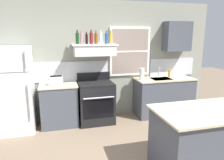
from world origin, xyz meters
name	(u,v)px	position (x,y,z in m)	size (l,w,h in m)	color
back_wall	(104,60)	(0.03, 2.23, 1.35)	(5.40, 0.11, 2.70)	gray
refrigerator	(15,90)	(-1.90, 1.84, 0.86)	(0.70, 0.72, 1.73)	white
counter_left_of_stove	(59,105)	(-1.05, 1.90, 0.46)	(0.79, 0.63, 0.91)	#474C56
toaster	(56,80)	(-1.09, 1.87, 1.01)	(0.30, 0.20, 0.19)	silver
stove_range	(96,102)	(-0.25, 1.86, 0.46)	(0.76, 0.69, 1.09)	black
range_hood_shelf	(94,50)	(-0.25, 1.96, 1.62)	(0.96, 0.52, 0.24)	silver
bottle_dark_green_wine	(77,38)	(-0.60, 1.99, 1.87)	(0.07, 0.07, 0.30)	#143819
bottle_rose_pink	(82,38)	(-0.50, 2.01, 1.87)	(0.07, 0.07, 0.29)	#C67F84
bottle_balsamic_dark	(87,39)	(-0.41, 1.95, 1.85)	(0.06, 0.06, 0.26)	black
bottle_red_label_wine	(91,38)	(-0.31, 1.99, 1.87)	(0.07, 0.07, 0.30)	maroon
bottle_amber_wine	(96,38)	(-0.20, 2.01, 1.86)	(0.07, 0.07, 0.28)	brown
bottle_clear_tall	(101,38)	(-0.10, 1.99, 1.87)	(0.06, 0.06, 0.31)	silver
bottle_blue_liqueur	(106,38)	(0.02, 1.94, 1.86)	(0.07, 0.07, 0.28)	#1E478C
bottle_champagne_gold_foil	(111,38)	(0.11, 1.93, 1.87)	(0.08, 0.08, 0.29)	#B29333
counter_right_with_sink	(164,96)	(1.45, 1.90, 0.46)	(1.43, 0.63, 0.91)	#474C56
sink_faucet	(159,71)	(1.35, 2.00, 1.08)	(0.03, 0.17, 0.28)	silver
paper_towel_roll	(142,74)	(0.85, 1.90, 1.04)	(0.11, 0.11, 0.27)	white
dish_soap_bottle	(169,74)	(1.63, 2.00, 1.00)	(0.06, 0.06, 0.18)	orange
kitchen_island	(202,140)	(0.93, -0.21, 0.46)	(1.40, 0.90, 0.91)	#474C56
upper_cabinet_right	(177,36)	(1.80, 2.04, 1.90)	(0.64, 0.32, 0.70)	#474C56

